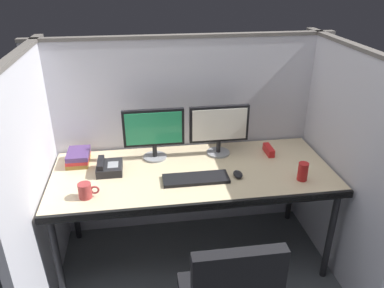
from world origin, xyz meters
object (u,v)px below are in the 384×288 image
computer_mouse (238,174)px  book_stack (78,157)px  desk (193,178)px  soda_can (303,172)px  red_stapler (269,150)px  desk_phone (109,167)px  keyboard_main (196,179)px  monitor_left (154,131)px  monitor_right (219,127)px  coffee_mug (85,191)px

computer_mouse → book_stack: bearing=162.0°
desk → soda_can: size_ratio=15.57×
red_stapler → book_stack: bearing=177.7°
computer_mouse → desk_phone: bearing=167.5°
desk → red_stapler: 0.63m
computer_mouse → desk_phone: size_ratio=0.51×
desk → keyboard_main: bearing=-87.9°
desk → monitor_left: bearing=135.7°
monitor_right → keyboard_main: bearing=-122.0°
coffee_mug → monitor_left: bearing=45.5°
book_stack → desk_phone: same height
desk → book_stack: bearing=162.8°
keyboard_main → red_stapler: bearing=26.8°
monitor_right → desk_phone: bearing=-168.7°
monitor_left → book_stack: monitor_left is taller
monitor_right → soda_can: (0.46, -0.45, -0.15)m
monitor_right → computer_mouse: monitor_right is taller
red_stapler → book_stack: (-1.38, 0.05, 0.02)m
coffee_mug → desk_phone: 0.32m
coffee_mug → soda_can: soda_can is taller
keyboard_main → red_stapler: 0.66m
soda_can → red_stapler: bearing=103.4°
desk_phone → book_stack: bearing=143.9°
monitor_left → desk_phone: bearing=-154.1°
monitor_left → red_stapler: monitor_left is taller
desk → desk_phone: desk_phone is taller
desk_phone → monitor_left: bearing=25.9°
monitor_left → desk: bearing=-44.3°
red_stapler → soda_can: (0.09, -0.39, 0.03)m
desk_phone → computer_mouse: bearing=-12.5°
desk_phone → desk: bearing=-8.4°
monitor_right → book_stack: monitor_right is taller
computer_mouse → book_stack: 1.12m
monitor_right → keyboard_main: 0.46m
keyboard_main → desk_phone: (-0.57, 0.19, 0.02)m
monitor_right → desk_phone: monitor_right is taller
monitor_left → desk_phone: (-0.32, -0.16, -0.18)m
book_stack → coffee_mug: bearing=-77.9°
monitor_left → soda_can: bearing=-25.5°
desk → red_stapler: red_stapler is taller
red_stapler → coffee_mug: bearing=-162.7°
computer_mouse → soda_can: (0.40, -0.10, 0.04)m
desk → computer_mouse: (0.28, -0.10, 0.07)m
red_stapler → desk_phone: desk_phone is taller
computer_mouse → coffee_mug: size_ratio=0.76×
monitor_left → coffee_mug: monitor_left is taller
desk → red_stapler: size_ratio=12.67×
desk → keyboard_main: (0.00, -0.11, 0.06)m
monitor_right → keyboard_main: size_ratio=1.00×
desk_phone → coffee_mug: bearing=-112.3°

